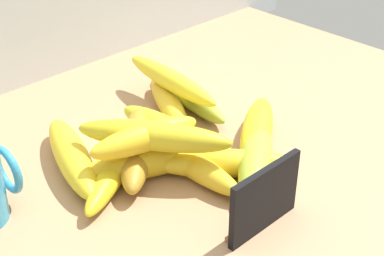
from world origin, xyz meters
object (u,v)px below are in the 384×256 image
at_px(banana_1, 223,163).
at_px(banana_8, 256,160).
at_px(chalkboard_sign, 264,201).
at_px(banana_0, 191,164).
at_px(banana_2, 257,131).
at_px(banana_9, 188,95).
at_px(banana_6, 136,147).
at_px(banana_12, 154,136).
at_px(banana_4, 151,161).
at_px(banana_5, 168,103).
at_px(banana_3, 169,131).
at_px(banana_11, 145,137).
at_px(banana_7, 72,156).
at_px(banana_10, 114,172).
at_px(banana_13, 171,80).

xyz_separation_m(banana_1, banana_8, (0.03, -0.03, 0.00)).
xyz_separation_m(chalkboard_sign, banana_1, (0.04, 0.10, -0.02)).
height_order(banana_0, banana_8, banana_8).
xyz_separation_m(banana_2, banana_9, (0.01, 0.15, -0.00)).
xyz_separation_m(banana_6, banana_12, (-0.00, -0.04, 0.04)).
height_order(banana_1, banana_4, banana_4).
height_order(banana_4, banana_5, banana_4).
bearing_deg(banana_8, banana_5, 82.59).
bearing_deg(banana_3, banana_2, -45.39).
distance_m(banana_9, banana_11, 0.21).
bearing_deg(banana_7, banana_3, -15.93).
bearing_deg(banana_7, banana_10, -69.52).
distance_m(banana_11, banana_12, 0.01).
height_order(banana_1, banana_11, banana_11).
bearing_deg(banana_9, banana_1, -120.06).
xyz_separation_m(banana_4, banana_9, (0.17, 0.10, -0.00)).
distance_m(banana_2, banana_11, 0.18).
xyz_separation_m(banana_0, banana_10, (-0.08, 0.06, -0.00)).
xyz_separation_m(chalkboard_sign, banana_8, (0.08, 0.08, -0.02)).
relative_size(banana_0, banana_8, 0.95).
relative_size(banana_4, banana_13, 0.93).
height_order(banana_1, banana_9, banana_1).
relative_size(banana_7, banana_12, 0.98).
xyz_separation_m(banana_4, banana_11, (-0.01, -0.00, 0.04)).
xyz_separation_m(banana_2, banana_6, (-0.15, 0.09, 0.00)).
bearing_deg(banana_5, banana_11, -141.41).
distance_m(banana_6, banana_13, 0.15).
bearing_deg(banana_4, banana_13, 39.19).
bearing_deg(banana_13, banana_10, -153.10).
relative_size(banana_9, banana_12, 0.99).
bearing_deg(banana_8, banana_12, 138.76).
bearing_deg(banana_2, banana_6, 150.09).
xyz_separation_m(banana_3, banana_11, (-0.08, -0.04, 0.04)).
distance_m(banana_8, banana_12, 0.14).
bearing_deg(banana_7, banana_2, -29.71).
relative_size(banana_4, banana_8, 1.00).
distance_m(banana_0, banana_13, 0.18).
bearing_deg(banana_9, banana_11, -149.03).
xyz_separation_m(banana_4, banana_7, (-0.07, 0.08, 0.00)).
bearing_deg(banana_4, banana_8, -42.71).
bearing_deg(banana_11, banana_2, -16.24).
bearing_deg(banana_1, banana_7, 132.39).
distance_m(banana_10, banana_12, 0.07).
height_order(banana_5, banana_7, banana_7).
xyz_separation_m(banana_5, banana_11, (-0.13, -0.11, 0.04)).
distance_m(banana_4, banana_11, 0.04).
xyz_separation_m(banana_3, banana_10, (-0.11, -0.02, -0.00)).
bearing_deg(banana_3, chalkboard_sign, -101.66).
height_order(banana_9, banana_13, banana_13).
xyz_separation_m(banana_2, banana_11, (-0.16, 0.05, 0.04)).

